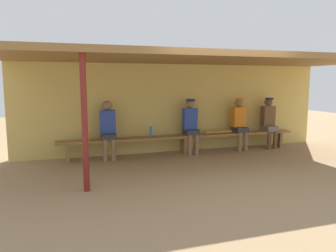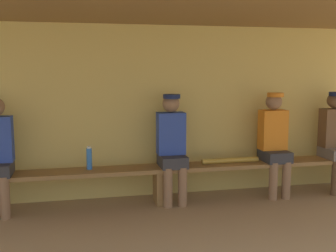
# 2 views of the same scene
# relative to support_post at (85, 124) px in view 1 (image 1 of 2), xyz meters

# --- Properties ---
(ground_plane) EXTENTS (24.00, 24.00, 0.00)m
(ground_plane) POSITION_rel_support_post_xyz_m (2.46, 0.55, -1.10)
(ground_plane) COLOR #9E7F59
(back_wall) EXTENTS (8.00, 0.20, 2.20)m
(back_wall) POSITION_rel_support_post_xyz_m (2.46, 2.55, 0.00)
(back_wall) COLOR #D8BC60
(back_wall) RESTS_ON ground
(dugout_roof) EXTENTS (8.00, 2.80, 0.12)m
(dugout_roof) POSITION_rel_support_post_xyz_m (2.46, 1.25, 1.16)
(dugout_roof) COLOR olive
(dugout_roof) RESTS_ON back_wall
(support_post) EXTENTS (0.10, 0.10, 2.20)m
(support_post) POSITION_rel_support_post_xyz_m (0.00, 0.00, 0.00)
(support_post) COLOR maroon
(support_post) RESTS_ON ground
(bench) EXTENTS (6.00, 0.36, 0.46)m
(bench) POSITION_rel_support_post_xyz_m (2.46, 2.10, -0.71)
(bench) COLOR olive
(bench) RESTS_ON ground
(player_in_red) EXTENTS (0.34, 0.42, 1.34)m
(player_in_red) POSITION_rel_support_post_xyz_m (4.01, 2.10, -0.35)
(player_in_red) COLOR #333338
(player_in_red) RESTS_ON ground
(player_shirtless_tan) EXTENTS (0.34, 0.42, 1.34)m
(player_shirtless_tan) POSITION_rel_support_post_xyz_m (4.90, 2.10, -0.35)
(player_shirtless_tan) COLOR slate
(player_shirtless_tan) RESTS_ON ground
(player_rightmost) EXTENTS (0.34, 0.42, 1.34)m
(player_rightmost) POSITION_rel_support_post_xyz_m (2.64, 2.10, -0.35)
(player_rightmost) COLOR #333338
(player_rightmost) RESTS_ON ground
(player_with_sunglasses) EXTENTS (0.34, 0.42, 1.34)m
(player_with_sunglasses) POSITION_rel_support_post_xyz_m (0.62, 2.10, -0.37)
(player_with_sunglasses) COLOR #333338
(player_with_sunglasses) RESTS_ON ground
(water_bottle_green) EXTENTS (0.06, 0.06, 0.23)m
(water_bottle_green) POSITION_rel_support_post_xyz_m (0.18, 2.10, -0.53)
(water_bottle_green) COLOR orange
(water_bottle_green) RESTS_ON bench
(water_bottle_orange) EXTENTS (0.07, 0.07, 0.28)m
(water_bottle_orange) POSITION_rel_support_post_xyz_m (1.64, 2.15, -0.51)
(water_bottle_orange) COLOR blue
(water_bottle_orange) RESTS_ON bench
(baseball_bat) EXTENTS (0.75, 0.07, 0.07)m
(baseball_bat) POSITION_rel_support_post_xyz_m (3.40, 2.10, -0.61)
(baseball_bat) COLOR #B28C33
(baseball_bat) RESTS_ON bench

